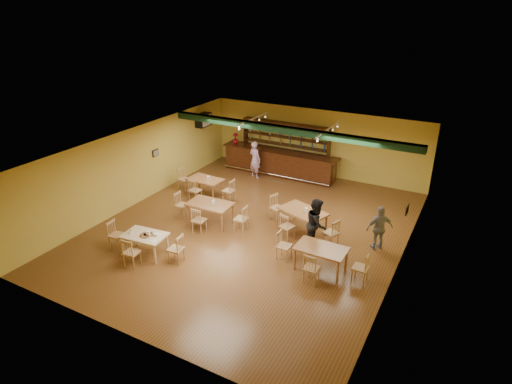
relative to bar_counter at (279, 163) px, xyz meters
The scene contains 23 objects.
floor 5.37m from the bar_counter, 74.75° to the right, with size 12.00×12.00×0.00m, color brown.
ceiling_beam 3.58m from the bar_counter, 59.15° to the right, with size 10.00×0.30×0.25m, color black.
track_rail_left 2.98m from the bar_counter, 102.76° to the right, with size 0.05×2.50×0.05m, color white.
track_rail_right 4.07m from the bar_counter, 31.97° to the right, with size 0.05×2.50×0.05m, color white.
ac_unit 3.95m from the bar_counter, 164.37° to the right, with size 0.34×0.70×0.48m, color white.
picture_left 5.59m from the bar_counter, 130.67° to the right, with size 0.04×0.34×0.28m, color black.
picture_right 7.97m from the bar_counter, 36.11° to the right, with size 0.04×0.34×0.28m, color black.
bar_counter is the anchor object (origin of this frame).
back_bar_hutch 0.85m from the bar_counter, 90.00° to the left, with size 4.24×0.40×2.28m, color #32160A.
poinsettia 2.43m from the bar_counter, behind, with size 0.28×0.28×0.50m, color #A40F19.
dining_table_a 3.87m from the bar_counter, 115.18° to the right, with size 1.41×0.85×0.71m, color brown.
dining_table_b 5.39m from the bar_counter, 55.87° to the right, with size 1.60×0.96×0.80m, color brown.
dining_table_c 5.46m from the bar_counter, 91.03° to the right, with size 1.57×0.94×0.78m, color brown.
dining_table_d 7.74m from the bar_counter, 55.34° to the right, with size 1.49×0.89×0.74m, color brown.
near_table 8.21m from the bar_counter, 94.97° to the right, with size 1.32×0.85×0.71m, color beige.
pizza_tray 8.20m from the bar_counter, 94.32° to the right, with size 0.40×0.40×0.01m, color silver.
parmesan_shaker 8.39m from the bar_counter, 97.78° to the right, with size 0.07×0.07×0.11m, color #EAE5C6.
napkin_stack 7.99m from the bar_counter, 92.73° to the right, with size 0.20×0.15×0.03m, color white.
pizza_server 8.14m from the bar_counter, 93.35° to the right, with size 0.32×0.09×0.00m, color silver.
side_plate 8.36m from the bar_counter, 91.32° to the right, with size 0.22×0.22×0.01m, color white.
patron_bar 1.18m from the bar_counter, 134.12° to the right, with size 0.61×0.40×1.68m, color #964FAC.
patron_right_a 6.51m from the bar_counter, 53.99° to the right, with size 0.83×0.65×1.72m, color black.
patron_right_b 7.11m from the bar_counter, 37.95° to the right, with size 0.88×0.36×1.50m, color gray.
Camera 1 is at (6.48, -11.68, 7.35)m, focal length 30.43 mm.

